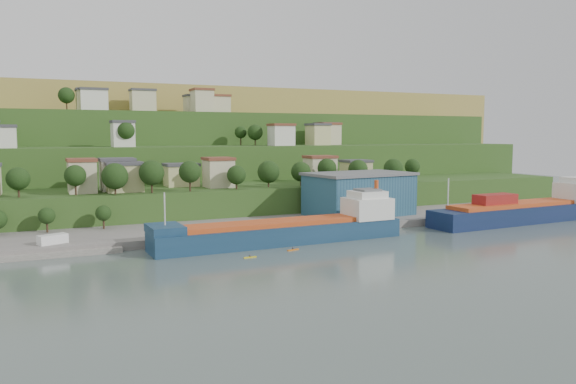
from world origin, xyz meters
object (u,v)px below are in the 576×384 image
cargo_ship_near (289,232)px  kayak_orange (293,249)px  warehouse (359,194)px  caravan (53,241)px  cargo_ship_far (528,212)px

cargo_ship_near → kayak_orange: (-2.97, -8.72, -2.37)m
cargo_ship_near → warehouse: bearing=31.6°
warehouse → caravan: 86.74m
warehouse → kayak_orange: (-36.20, -30.54, -8.21)m
caravan → kayak_orange: bearing=-44.8°
cargo_ship_near → kayak_orange: 9.52m
warehouse → kayak_orange: 48.07m
cargo_ship_far → kayak_orange: size_ratio=21.45×
cargo_ship_far → caravan: 132.58m
warehouse → kayak_orange: size_ratio=10.82×
cargo_ship_far → warehouse: (-46.28, 21.54, 5.64)m
cargo_ship_near → warehouse: (33.23, 21.82, 5.84)m
cargo_ship_far → kayak_orange: (-82.48, -9.00, -2.57)m
cargo_ship_far → warehouse: bearing=152.3°
cargo_ship_far → kayak_orange: cargo_ship_far is taller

